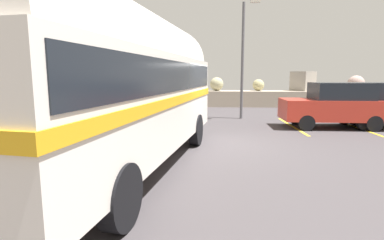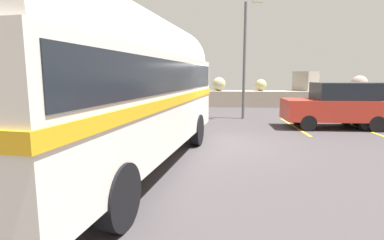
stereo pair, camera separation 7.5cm
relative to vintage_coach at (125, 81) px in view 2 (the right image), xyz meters
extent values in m
cube|color=#3F3A3D|center=(2.04, 2.58, -2.04)|extent=(32.00, 26.00, 0.02)
cube|color=#A59785|center=(2.04, 14.38, -1.50)|extent=(31.36, 1.80, 1.10)
cube|color=#98A285|center=(-11.31, 14.83, -0.55)|extent=(0.98, 0.95, 0.79)
cube|color=#AA8A91|center=(-7.05, 14.42, -0.42)|extent=(1.49, 1.48, 1.06)
sphere|color=gray|center=(-4.53, 14.38, -0.40)|extent=(1.09, 1.09, 1.09)
sphere|color=gray|center=(-1.63, 14.86, -0.53)|extent=(0.83, 0.83, 0.83)
sphere|color=tan|center=(2.54, 14.36, -0.48)|extent=(0.94, 0.94, 0.94)
sphere|color=tan|center=(5.48, 14.50, -0.55)|extent=(0.81, 0.81, 0.81)
cube|color=#9E9589|center=(8.66, 14.86, -0.28)|extent=(1.85, 1.84, 1.35)
sphere|color=tan|center=(11.96, 14.07, -0.42)|extent=(1.07, 1.07, 1.07)
cube|color=gold|center=(5.50, 6.08, -2.03)|extent=(0.12, 4.40, 0.01)
cube|color=yellow|center=(8.10, 6.08, -2.03)|extent=(0.12, 4.40, 0.01)
cylinder|color=black|center=(-0.66, 2.75, -1.55)|extent=(0.43, 0.99, 0.96)
cylinder|color=black|center=(1.52, 2.38, -1.55)|extent=(0.43, 0.99, 0.96)
cylinder|color=black|center=(0.66, -2.75, -1.55)|extent=(0.43, 0.99, 0.96)
cube|color=silver|center=(0.00, 0.00, -0.48)|extent=(3.75, 8.68, 2.10)
cylinder|color=silver|center=(0.00, 0.00, 0.57)|extent=(3.50, 8.32, 2.20)
cube|color=gold|center=(0.00, 0.00, -0.42)|extent=(3.81, 8.77, 0.20)
cube|color=black|center=(0.00, 0.00, 0.10)|extent=(3.73, 8.36, 0.64)
cube|color=silver|center=(0.70, 4.21, -1.35)|extent=(2.28, 0.53, 0.28)
cylinder|color=black|center=(5.76, 5.00, -1.72)|extent=(0.62, 0.21, 0.62)
cylinder|color=black|center=(5.79, 6.53, -1.72)|extent=(0.62, 0.21, 0.62)
cylinder|color=black|center=(8.30, 4.95, -1.72)|extent=(0.62, 0.21, 0.62)
cylinder|color=black|center=(8.33, 6.48, -1.72)|extent=(0.62, 0.21, 0.62)
cube|color=red|center=(7.04, 5.74, -1.27)|extent=(4.14, 1.79, 0.84)
cube|color=black|center=(7.29, 5.73, -0.51)|extent=(2.23, 1.61, 0.68)
cylinder|color=black|center=(8.05, 5.14, -1.72)|extent=(0.63, 0.25, 0.62)
cylinder|color=black|center=(7.93, 6.66, -1.72)|extent=(0.63, 0.25, 0.62)
cylinder|color=#5B5B60|center=(3.59, 8.25, 0.77)|extent=(0.14, 0.14, 5.64)
cube|color=beige|center=(4.02, 7.58, 3.49)|extent=(0.44, 0.24, 0.18)
camera|label=1|loc=(1.84, -6.59, 0.12)|focal=27.61mm
camera|label=2|loc=(1.92, -6.58, 0.12)|focal=27.61mm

